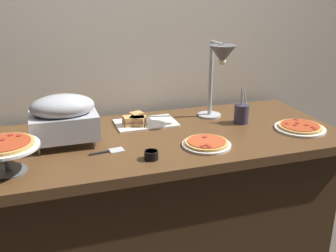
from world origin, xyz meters
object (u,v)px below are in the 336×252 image
at_px(heat_lamp, 220,62).
at_px(pizza_plate_raised_stand, 5,148).
at_px(pizza_plate_center, 207,144).
at_px(utensil_holder, 241,113).
at_px(sauce_cup_near, 151,155).
at_px(serving_spatula, 108,151).
at_px(pizza_plate_front, 300,127).
at_px(chafing_dish, 63,117).
at_px(sandwich_platter, 140,121).

distance_m(heat_lamp, pizza_plate_raised_stand, 1.20).
height_order(pizza_plate_center, utensil_holder, utensil_holder).
bearing_deg(sauce_cup_near, heat_lamp, 36.75).
xyz_separation_m(pizza_plate_raised_stand, serving_spatula, (0.45, 0.08, -0.11)).
relative_size(pizza_plate_front, serving_spatula, 1.60).
bearing_deg(utensil_holder, pizza_plate_raised_stand, -168.32).
xyz_separation_m(pizza_plate_front, utensil_holder, (-0.26, 0.20, 0.04)).
height_order(heat_lamp, utensil_holder, heat_lamp).
bearing_deg(pizza_plate_front, chafing_dish, 171.72).
xyz_separation_m(sandwich_platter, sauce_cup_near, (-0.07, -0.47, 0.00)).
height_order(pizza_plate_center, serving_spatula, pizza_plate_center).
distance_m(chafing_dish, heat_lamp, 0.90).
bearing_deg(pizza_plate_raised_stand, pizza_plate_center, -0.05).
xyz_separation_m(heat_lamp, pizza_plate_front, (0.38, -0.26, -0.34)).
relative_size(pizza_plate_front, pizza_plate_center, 1.13).
distance_m(chafing_dish, sandwich_platter, 0.48).
xyz_separation_m(pizza_plate_center, serving_spatula, (-0.48, 0.08, -0.01)).
height_order(pizza_plate_front, sandwich_platter, sandwich_platter).
distance_m(heat_lamp, pizza_plate_center, 0.51).
height_order(pizza_plate_raised_stand, sandwich_platter, pizza_plate_raised_stand).
relative_size(heat_lamp, utensil_holder, 2.13).
bearing_deg(pizza_plate_raised_stand, sauce_cup_near, -6.13).
xyz_separation_m(sandwich_platter, utensil_holder, (0.57, -0.15, 0.04)).
xyz_separation_m(chafing_dish, pizza_plate_raised_stand, (-0.26, -0.24, -0.04)).
bearing_deg(sauce_cup_near, chafing_dish, 139.71).
xyz_separation_m(chafing_dish, pizza_plate_front, (1.26, -0.18, -0.13)).
bearing_deg(sauce_cup_near, pizza_plate_center, 12.18).
bearing_deg(serving_spatula, chafing_dish, 139.15).
xyz_separation_m(sauce_cup_near, utensil_holder, (0.64, 0.33, 0.04)).
relative_size(heat_lamp, pizza_plate_center, 1.88).
bearing_deg(pizza_plate_front, serving_spatula, 178.86).
xyz_separation_m(sandwich_platter, serving_spatula, (-0.24, -0.33, -0.02)).
xyz_separation_m(pizza_plate_raised_stand, sandwich_platter, (0.69, 0.41, -0.09)).
distance_m(chafing_dish, sauce_cup_near, 0.49).
relative_size(sandwich_platter, sauce_cup_near, 5.31).
bearing_deg(serving_spatula, sauce_cup_near, -39.68).
xyz_separation_m(sauce_cup_near, serving_spatula, (-0.17, 0.14, -0.02)).
relative_size(sauce_cup_near, serving_spatula, 0.38).
bearing_deg(serving_spatula, pizza_plate_raised_stand, -170.19).
relative_size(heat_lamp, pizza_plate_front, 1.66).
relative_size(pizza_plate_front, sandwich_platter, 0.79).
distance_m(pizza_plate_front, sauce_cup_near, 0.90).
bearing_deg(serving_spatula, pizza_plate_front, -1.14).
bearing_deg(heat_lamp, serving_spatula, -160.86).
bearing_deg(heat_lamp, pizza_plate_center, -123.11).
bearing_deg(pizza_plate_center, sandwich_platter, 120.03).
height_order(sandwich_platter, utensil_holder, utensil_holder).
relative_size(pizza_plate_center, sauce_cup_near, 3.73).
bearing_deg(chafing_dish, pizza_plate_raised_stand, -137.54).
bearing_deg(heat_lamp, pizza_plate_raised_stand, -164.45).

